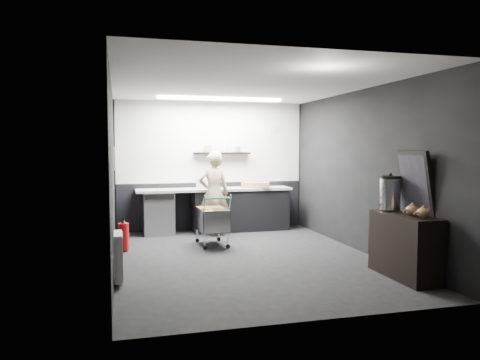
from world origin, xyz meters
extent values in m
plane|color=black|center=(0.00, 0.00, 0.00)|extent=(5.50, 5.50, 0.00)
plane|color=silver|center=(0.00, 0.00, 2.70)|extent=(5.50, 5.50, 0.00)
plane|color=black|center=(0.00, 2.75, 1.35)|extent=(5.50, 0.00, 5.50)
plane|color=black|center=(0.00, -2.75, 1.35)|extent=(5.50, 0.00, 5.50)
plane|color=black|center=(-2.00, 0.00, 1.35)|extent=(0.00, 5.50, 5.50)
plane|color=black|center=(2.00, 0.00, 1.35)|extent=(0.00, 5.50, 5.50)
cube|color=silver|center=(0.00, 2.73, 1.85)|extent=(3.95, 0.02, 1.70)
cube|color=black|center=(0.00, 2.73, 0.50)|extent=(3.95, 0.02, 1.00)
cube|color=black|center=(0.20, 2.62, 1.62)|extent=(1.20, 0.22, 0.04)
cylinder|color=silver|center=(1.40, 2.72, 2.15)|extent=(0.20, 0.03, 0.20)
cube|color=white|center=(-1.98, 1.30, 1.55)|extent=(0.02, 0.30, 0.40)
cube|color=red|center=(-1.98, 1.30, 1.62)|extent=(0.02, 0.22, 0.10)
cube|color=silver|center=(-1.94, -0.90, 0.35)|extent=(0.10, 0.50, 0.60)
cube|color=white|center=(0.00, 1.85, 2.67)|extent=(2.40, 0.20, 0.04)
cube|color=black|center=(0.55, 2.42, 0.42)|extent=(2.00, 0.56, 0.85)
cube|color=#B6B6B1|center=(0.00, 2.42, 0.88)|extent=(3.20, 0.60, 0.05)
cube|color=#9EA0A5|center=(-1.15, 2.42, 0.42)|extent=(0.60, 0.58, 0.85)
cube|color=black|center=(-1.15, 2.12, 0.78)|extent=(0.56, 0.02, 0.10)
imported|color=beige|center=(-0.11, 1.97, 0.83)|extent=(0.61, 0.40, 1.67)
cube|color=silver|center=(-0.32, 1.09, 0.28)|extent=(0.51, 0.77, 0.02)
cube|color=silver|center=(-0.55, 1.09, 0.46)|extent=(0.04, 0.75, 0.40)
cube|color=silver|center=(-0.09, 1.09, 0.46)|extent=(0.04, 0.75, 0.40)
cube|color=silver|center=(-0.32, 0.72, 0.46)|extent=(0.49, 0.03, 0.40)
cube|color=silver|center=(-0.32, 1.46, 0.46)|extent=(0.49, 0.03, 0.40)
cylinder|color=silver|center=(-0.52, 0.75, 0.15)|extent=(0.02, 0.02, 0.27)
cylinder|color=silver|center=(-0.12, 0.75, 0.15)|extent=(0.02, 0.02, 0.27)
cylinder|color=silver|center=(-0.52, 1.43, 0.15)|extent=(0.02, 0.02, 0.27)
cylinder|color=silver|center=(-0.12, 1.43, 0.15)|extent=(0.02, 0.02, 0.27)
cylinder|color=green|center=(-0.32, 0.66, 0.88)|extent=(0.49, 0.05, 0.03)
cube|color=olive|center=(-0.43, 1.18, 0.45)|extent=(0.22, 0.27, 0.34)
cube|color=olive|center=(-0.20, 0.98, 0.43)|extent=(0.20, 0.25, 0.30)
cylinder|color=black|center=(-0.52, 0.75, 0.04)|extent=(0.07, 0.03, 0.07)
cylinder|color=black|center=(-0.52, 1.43, 0.04)|extent=(0.07, 0.03, 0.07)
cylinder|color=black|center=(-0.12, 0.75, 0.04)|extent=(0.07, 0.03, 0.07)
cylinder|color=black|center=(-0.12, 1.43, 0.04)|extent=(0.07, 0.03, 0.07)
cube|color=black|center=(1.77, -1.60, 0.43)|extent=(0.43, 1.13, 0.85)
cylinder|color=silver|center=(1.77, -1.22, 1.09)|extent=(0.28, 0.28, 0.43)
cylinder|color=black|center=(1.77, -1.22, 1.32)|extent=(0.28, 0.28, 0.04)
sphere|color=black|center=(1.77, -1.22, 1.36)|extent=(0.05, 0.05, 0.05)
ellipsoid|color=brown|center=(1.77, -1.74, 0.93)|extent=(0.17, 0.17, 0.14)
ellipsoid|color=brown|center=(1.77, -1.98, 0.93)|extent=(0.17, 0.17, 0.14)
cube|color=black|center=(1.94, -1.55, 1.28)|extent=(0.20, 0.66, 0.85)
cube|color=black|center=(1.92, -1.55, 1.28)|extent=(0.14, 0.57, 0.73)
cylinder|color=red|center=(-1.85, 0.97, 0.25)|extent=(0.17, 0.17, 0.45)
cone|color=black|center=(-1.85, 0.97, 0.50)|extent=(0.11, 0.11, 0.07)
cylinder|color=black|center=(-1.85, 0.97, 0.55)|extent=(0.03, 0.03, 0.07)
cube|color=#A27B56|center=(0.87, 2.37, 0.96)|extent=(0.68, 0.60, 0.11)
cylinder|color=beige|center=(-0.28, 2.42, 1.00)|extent=(0.20, 0.20, 0.20)
cube|color=silver|center=(-0.12, 2.37, 0.99)|extent=(0.22, 0.18, 0.18)
camera|label=1|loc=(-1.92, -7.01, 1.74)|focal=35.00mm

